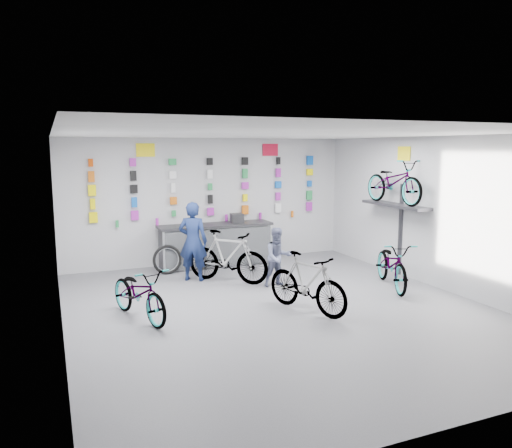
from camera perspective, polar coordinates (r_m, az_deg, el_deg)
name	(u,v)px	position (r m, az deg, el deg)	size (l,w,h in m)	color
floor	(280,309)	(8.76, 2.75, -9.73)	(8.00, 8.00, 0.00)	#535358
ceiling	(281,134)	(8.32, 2.90, 10.28)	(8.00, 8.00, 0.00)	white
wall_back	(209,201)	(12.11, -5.34, 2.64)	(7.00, 7.00, 0.00)	silver
wall_front	(461,282)	(5.17, 22.37, -6.18)	(7.00, 7.00, 0.00)	silver
wall_left	(58,238)	(7.61, -21.72, -1.53)	(8.00, 8.00, 0.00)	silver
wall_right	(442,214)	(10.39, 20.53, 1.13)	(8.00, 8.00, 0.00)	silver
counter	(216,245)	(11.83, -4.61, -2.46)	(2.70, 0.66, 1.00)	black
merch_wall	(210,190)	(12.02, -5.28, 3.92)	(5.57, 0.08, 1.57)	#F8E700
wall_bracket	(396,209)	(11.19, 15.68, 1.67)	(0.39, 1.90, 2.00)	#333338
sign_left	(145,150)	(11.67, -12.52, 8.25)	(0.42, 0.02, 0.30)	yellow
sign_right	(270,150)	(12.60, 1.64, 8.47)	(0.42, 0.02, 0.30)	red
sign_side	(404,154)	(11.21, 16.55, 7.73)	(0.02, 0.40, 0.30)	yellow
bike_left	(139,293)	(8.38, -13.20, -7.67)	(0.59, 1.68, 0.88)	gray
bike_center	(307,283)	(8.54, 5.85, -6.70)	(0.48, 1.69, 1.01)	gray
bike_right	(392,264)	(10.33, 15.29, -4.44)	(0.63, 1.81, 0.95)	gray
bike_service	(227,256)	(10.36, -3.28, -3.73)	(0.51, 1.81, 1.09)	gray
bike_wall	(394,182)	(11.09, 15.49, 4.68)	(0.63, 1.80, 0.95)	gray
clerk	(193,241)	(10.50, -7.22, -1.99)	(0.61, 0.40, 1.67)	#132048
customer	(278,257)	(10.03, 2.53, -3.81)	(0.58, 0.45, 1.20)	slate
spare_wheel	(167,260)	(11.19, -10.11, -4.05)	(0.66, 0.14, 0.66)	black
register	(237,218)	(11.91, -2.21, 0.68)	(0.28, 0.30, 0.22)	black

